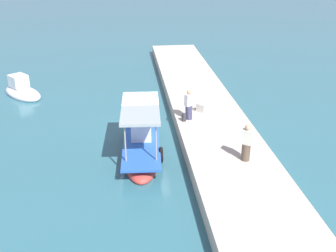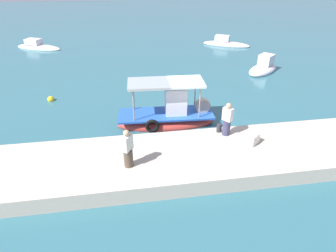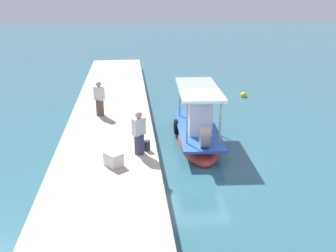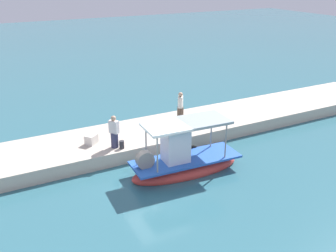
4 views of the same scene
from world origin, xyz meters
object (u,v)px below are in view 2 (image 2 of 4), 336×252
cargo_crate (252,139)px  fisherman_by_crate (128,150)px  fisherman_near_bollard (227,121)px  marker_buoy (51,99)px  main_fishing_boat (168,116)px  mooring_bollard (219,128)px  moored_boat_mid (263,68)px  moored_boat_near (226,44)px  moored_boat_far (38,47)px

cargo_crate → fisherman_by_crate: bearing=-171.8°
fisherman_near_bollard → marker_buoy: fisherman_near_bollard is taller
main_fishing_boat → fisherman_near_bollard: (2.37, -2.61, 0.94)m
mooring_bollard → moored_boat_mid: 12.00m
fisherman_by_crate → fisherman_near_bollard: bearing=20.4°
moored_boat_near → main_fishing_boat: bearing=-118.8°
fisherman_near_bollard → moored_boat_far: (-13.18, 20.45, -1.29)m
fisherman_by_crate → cargo_crate: fisherman_by_crate is taller
moored_boat_far → cargo_crate: bearing=-56.6°
cargo_crate → moored_boat_mid: bearing=62.2°
fisherman_by_crate → moored_boat_near: size_ratio=0.33×
marker_buoy → cargo_crate: bearing=-37.1°
moored_boat_mid → moored_boat_far: bearing=152.4°
cargo_crate → moored_boat_mid: moored_boat_mid is taller
moored_boat_far → marker_buoy: bearing=-74.4°
moored_boat_near → moored_boat_mid: size_ratio=1.33×
cargo_crate → main_fishing_boat: bearing=132.7°
cargo_crate → moored_boat_far: bearing=123.4°
fisherman_by_crate → moored_boat_far: fisherman_by_crate is taller
cargo_crate → moored_boat_near: (5.51, 19.50, -0.76)m
cargo_crate → moored_boat_near: cargo_crate is taller
moored_boat_far → main_fishing_boat: bearing=-58.8°
main_fishing_boat → moored_boat_near: bearing=61.2°
fisherman_near_bollard → moored_boat_far: fisherman_near_bollard is taller
fisherman_near_bollard → cargo_crate: 1.38m
cargo_crate → moored_boat_mid: size_ratio=0.15×
fisherman_near_bollard → cargo_crate: size_ratio=2.81×
fisherman_near_bollard → marker_buoy: bearing=143.9°
main_fishing_boat → fisherman_near_bollard: main_fishing_boat is taller
cargo_crate → marker_buoy: size_ratio=1.35×
fisherman_near_bollard → marker_buoy: 11.67m
marker_buoy → moored_boat_far: (-3.81, 13.61, 0.06)m
marker_buoy → moored_boat_mid: (16.04, 3.23, 0.18)m
mooring_bollard → moored_boat_near: mooring_bollard is taller
mooring_bollard → moored_boat_near: 19.47m
fisherman_near_bollard → main_fishing_boat: bearing=132.3°
marker_buoy → moored_boat_far: moored_boat_far is taller
moored_boat_mid → moored_boat_far: (-19.86, 10.38, -0.12)m
marker_buoy → moored_boat_mid: size_ratio=0.11×
cargo_crate → marker_buoy: (-10.26, 7.76, -0.85)m
main_fishing_boat → mooring_bollard: size_ratio=13.57×
fisherman_by_crate → moored_boat_near: fisherman_by_crate is taller
main_fishing_boat → moored_boat_far: (-10.80, 17.83, -0.35)m
cargo_crate → moored_boat_far: cargo_crate is taller
marker_buoy → moored_boat_near: moored_boat_near is taller
fisherman_by_crate → moored_boat_far: (-8.56, 22.16, -1.30)m
fisherman_near_bollard → mooring_bollard: fisherman_near_bollard is taller
mooring_bollard → marker_buoy: bearing=144.3°
moored_boat_mid → cargo_crate: bearing=-117.8°
moored_boat_near → fisherman_by_crate: bearing=-118.5°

